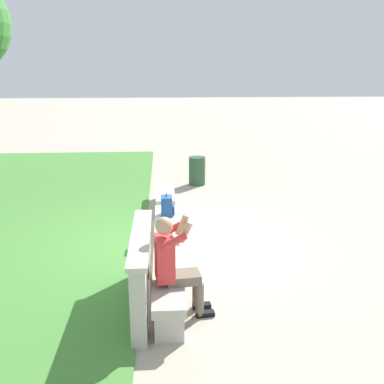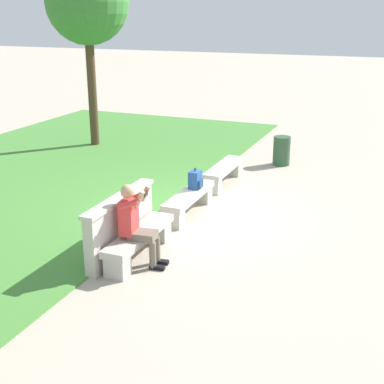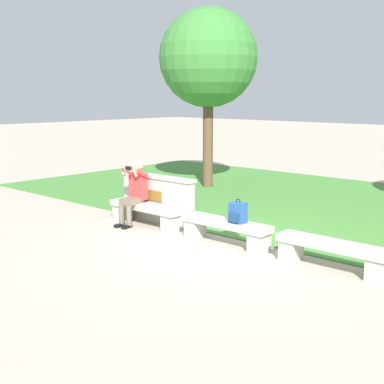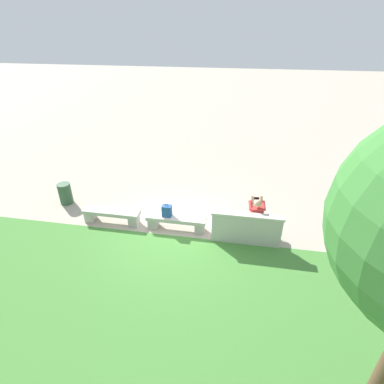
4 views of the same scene
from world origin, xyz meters
name	(u,v)px [view 4 (image 4 of 4)]	position (x,y,z in m)	size (l,w,h in m)	color
ground_plane	(177,229)	(0.00, 0.00, 0.00)	(80.00, 80.00, 0.00)	#B2A593
grass_strip	(125,367)	(0.00, 4.38, 0.01)	(18.05, 8.00, 0.03)	#478438
bench_main	(246,228)	(-2.11, 0.00, 0.30)	(1.83, 0.40, 0.45)	#B7B2A8
bench_near	(176,221)	(0.00, 0.00, 0.30)	(1.83, 0.40, 0.45)	#B7B2A8
bench_mid	(112,215)	(2.11, 0.00, 0.30)	(1.83, 0.40, 0.45)	#B7B2A8
backrest_wall_with_plaque	(246,229)	(-2.11, 0.34, 0.52)	(2.01, 0.24, 1.01)	#B7B2A8
person_photographer	(256,215)	(-2.36, -0.08, 0.74)	(0.50, 0.75, 1.32)	black
backpack	(167,211)	(0.29, -0.02, 0.63)	(0.28, 0.24, 0.43)	#234C8C
trash_bin	(65,193)	(4.20, -0.87, 0.38)	(0.44, 0.44, 0.75)	#2D5133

